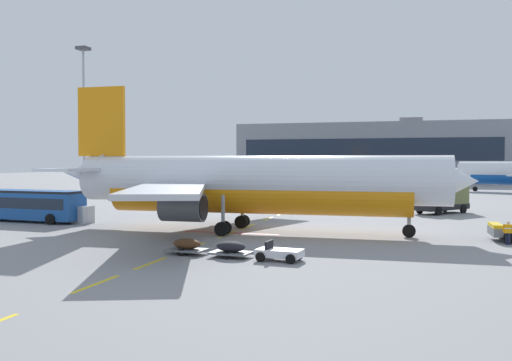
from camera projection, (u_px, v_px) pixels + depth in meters
name	position (u px, v px, depth m)	size (l,w,h in m)	color
ground	(497.00, 219.00, 56.42)	(400.00, 400.00, 0.00)	gray
apron_paint_markings	(276.00, 216.00, 59.36)	(8.00, 94.72, 0.01)	yellow
airliner_foreground	(250.00, 184.00, 45.73)	(34.70, 34.63, 12.20)	silver
apron_shuttle_bus	(26.00, 203.00, 53.80)	(12.20, 3.73, 3.00)	#194C99
fuel_service_truck	(443.00, 198.00, 62.21)	(6.17, 7.01, 3.14)	black
baggage_train	(231.00, 249.00, 33.75)	(8.71, 2.44, 1.14)	silver
ground_crew_worker	(508.00, 231.00, 38.85)	(0.64, 0.35, 1.63)	#191E38
uld_cargo_container	(82.00, 215.00, 52.42)	(1.87, 1.84, 1.60)	#B7BCC6
apron_light_mast_near	(84.00, 103.00, 90.13)	(1.80, 1.80, 23.95)	slate
terminal_satellite	(371.00, 153.00, 156.62)	(70.80, 24.39, 17.50)	gray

